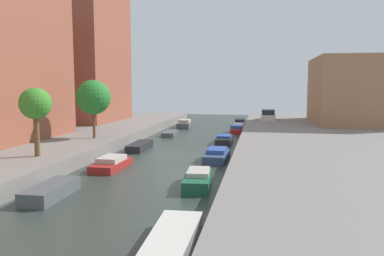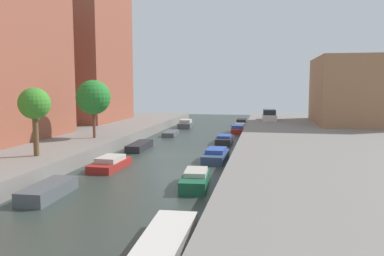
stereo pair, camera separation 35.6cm
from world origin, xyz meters
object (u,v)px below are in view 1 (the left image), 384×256
Objects in this scene: street_tree_1 at (35,105)px; moored_boat_right_1 at (198,180)px; moored_boat_left_2 at (111,164)px; apartment_tower_far at (77,31)px; moored_boat_left_3 at (140,146)px; moored_boat_right_3 at (224,140)px; low_block_right at (358,90)px; moored_boat_right_0 at (173,242)px; moored_boat_left_5 at (184,124)px; moored_boat_left_1 at (51,191)px; street_tree_2 at (93,97)px; moored_boat_right_5 at (240,123)px; moored_boat_right_4 at (237,129)px; parked_car at (268,116)px; moored_boat_right_2 at (217,155)px; moored_boat_left_4 at (170,133)px.

street_tree_1 reaches higher than moored_boat_right_1.
apartment_tower_far is at bearing 120.95° from moored_boat_left_2.
moored_boat_left_2 is (4.33, 1.60, -3.95)m from street_tree_1.
moored_boat_left_3 is 8.25m from moored_boat_right_3.
low_block_right reaches higher than moored_boat_right_0.
moored_boat_left_5 is (-0.00, 24.90, 0.10)m from moored_boat_left_2.
low_block_right is at bearing 55.72° from moored_boat_left_1.
street_tree_2 is at bearing 121.87° from moored_boat_left_2.
moored_boat_left_5 reaches higher than moored_boat_left_3.
apartment_tower_far is 4.53× the size of street_tree_2.
moored_boat_right_5 reaches higher than moored_boat_left_1.
low_block_right reaches higher than moored_boat_right_1.
moored_boat_right_3 is at bearing 90.16° from moored_boat_right_1.
street_tree_1 is at bearing 127.05° from moored_boat_left_1.
moored_boat_left_5 is 0.82× the size of moored_boat_right_0.
moored_boat_left_5 is at bearing 102.68° from moored_boat_right_1.
street_tree_2 is 18.26m from moored_boat_right_4.
moored_boat_left_5 is (-10.63, -1.44, -1.15)m from parked_car.
street_tree_2 reaches higher than moored_boat_right_2.
low_block_right is 3.33× the size of moored_boat_left_2.
street_tree_1 is at bearing -153.08° from moored_boat_right_2.
parked_car reaches higher than moored_boat_right_2.
moored_boat_left_1 is 1.04× the size of moored_boat_right_3.
moored_boat_left_5 is (4.33, 17.93, -4.03)m from street_tree_2.
moored_boat_right_2 is (10.92, 5.55, -3.91)m from street_tree_1.
apartment_tower_far reaches higher than moored_boat_left_5.
moored_boat_right_1 is at bearing -98.07° from parked_car.
moored_boat_right_4 is at bearing 88.57° from moored_boat_right_1.
moored_boat_left_1 is 1.02× the size of moored_boat_left_5.
low_block_right is 3.45× the size of moored_boat_left_5.
moored_boat_right_0 is 1.16× the size of moored_boat_right_2.
moored_boat_left_2 is at bearing 20.31° from street_tree_1.
moored_boat_left_2 is 7.30m from moored_boat_right_1.
moored_boat_left_4 is 0.99× the size of moored_boat_right_1.
street_tree_1 is 10.75m from moored_boat_left_3.
moored_boat_right_3 is at bearing -36.75° from moored_boat_left_4.
moored_boat_left_4 is at bearing -90.29° from moored_boat_left_5.
apartment_tower_far is 28.03m from moored_boat_left_2.
moored_boat_left_4 is at bearing 77.01° from street_tree_1.
street_tree_1 is at bearing -159.69° from moored_boat_left_2.
moored_boat_left_5 reaches higher than moored_boat_right_4.
moored_boat_right_1 is (6.40, -28.42, -0.04)m from moored_boat_left_5.
moored_boat_left_2 is at bearing -89.86° from moored_boat_left_4.
moored_boat_left_1 is (3.91, -13.75, -4.14)m from street_tree_2.
apartment_tower_far is at bearing -166.50° from moored_boat_left_5.
low_block_right is 2.86× the size of moored_boat_right_5.
moored_boat_left_2 is 1.04× the size of moored_boat_right_1.
moored_boat_right_0 is 8.16m from moored_boat_right_1.
moored_boat_right_2 is (6.63, -13.05, 0.15)m from moored_boat_left_4.
street_tree_1 is 1.17× the size of moored_boat_left_5.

